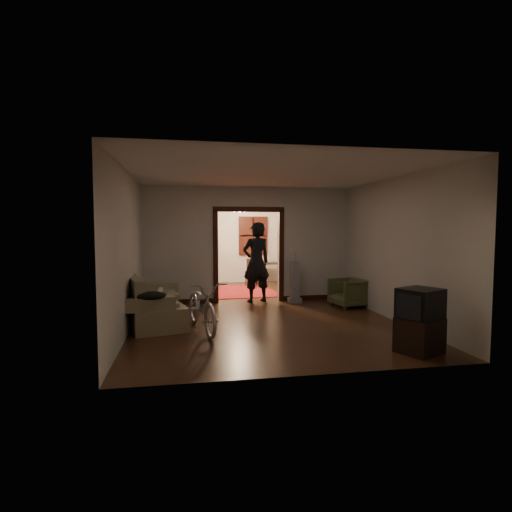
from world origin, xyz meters
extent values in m
cube|color=black|center=(0.00, 0.00, 0.00)|extent=(5.00, 8.50, 0.01)
cube|color=white|center=(0.00, 0.00, 2.80)|extent=(5.00, 8.50, 0.01)
cube|color=beige|center=(0.00, 4.25, 1.40)|extent=(5.00, 0.02, 2.80)
cube|color=beige|center=(-2.50, 0.00, 1.40)|extent=(0.02, 8.50, 2.80)
cube|color=beige|center=(2.50, 0.00, 1.40)|extent=(0.02, 8.50, 2.80)
cube|color=beige|center=(0.00, 0.75, 1.40)|extent=(5.00, 0.14, 2.80)
cube|color=black|center=(0.00, 0.75, 1.10)|extent=(1.74, 0.20, 2.32)
cube|color=black|center=(0.70, 4.21, 1.55)|extent=(0.98, 0.06, 1.28)
sphere|color=#FFE0A5|center=(0.00, 2.50, 2.35)|extent=(0.24, 0.24, 0.24)
cube|color=silver|center=(1.05, 0.68, 1.25)|extent=(0.08, 0.01, 0.12)
cube|color=#6D6849|center=(-2.15, -1.11, 0.46)|extent=(1.38, 2.18, 0.93)
cylinder|color=beige|center=(-2.05, -0.81, 0.53)|extent=(0.11, 0.88, 0.11)
ellipsoid|color=black|center=(-2.10, -2.02, 0.68)|extent=(0.50, 0.38, 0.15)
imported|color=silver|center=(-1.24, -1.88, 0.45)|extent=(0.96, 1.81, 0.90)
imported|color=#4E532F|center=(2.15, -0.32, 0.33)|extent=(0.85, 0.83, 0.66)
cube|color=black|center=(1.82, -3.66, 0.26)|extent=(0.72, 0.70, 0.51)
cube|color=black|center=(1.82, -3.66, 0.71)|extent=(0.70, 0.67, 0.47)
cube|color=gray|center=(1.08, 0.40, 0.50)|extent=(0.36, 0.32, 1.00)
imported|color=black|center=(0.18, 0.64, 0.98)|extent=(0.82, 0.66, 1.95)
cube|color=maroon|center=(0.07, 2.32, 0.01)|extent=(1.91, 2.43, 0.02)
cube|color=black|center=(-1.41, 3.76, 0.80)|extent=(0.86, 0.56, 1.59)
sphere|color=#1E5972|center=(-1.41, 3.76, 1.94)|extent=(0.29, 0.29, 0.29)
cube|color=black|center=(1.12, 3.78, 0.33)|extent=(0.98, 0.67, 0.66)
cube|color=black|center=(0.49, 3.16, 0.44)|extent=(0.43, 0.43, 0.88)
camera|label=1|loc=(-1.52, -8.87, 1.83)|focal=28.00mm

